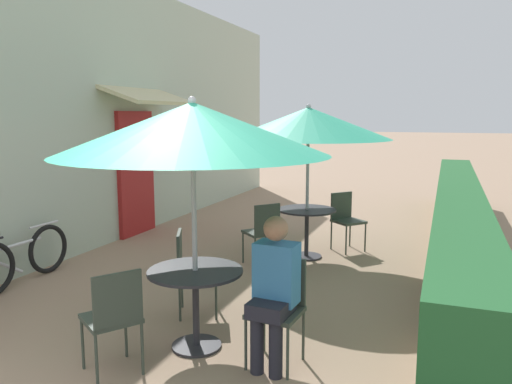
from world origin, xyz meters
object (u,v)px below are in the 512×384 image
at_px(cafe_chair_near_left, 279,302).
at_px(cafe_chair_mid_right, 263,229).
at_px(cafe_chair_mid_left, 345,216).
at_px(patio_umbrella_mid, 308,123).
at_px(bicycle_second, 12,259).
at_px(cafe_chair_near_right, 190,266).
at_px(cafe_chair_near_back, 114,313).
at_px(patio_table_near, 196,290).
at_px(patio_table_mid, 307,221).
at_px(seated_patron_near_left, 274,286).
at_px(patio_umbrella_near, 192,129).

height_order(cafe_chair_near_left, cafe_chair_mid_right, same).
bearing_deg(cafe_chair_near_left, cafe_chair_mid_left, -83.48).
height_order(patio_umbrella_mid, bicycle_second, patio_umbrella_mid).
bearing_deg(cafe_chair_near_right, bicycle_second, -115.81).
relative_size(cafe_chair_near_back, bicycle_second, 0.50).
bearing_deg(patio_umbrella_mid, cafe_chair_near_right, -102.98).
distance_m(patio_table_near, cafe_chair_mid_right, 2.48).
xyz_separation_m(cafe_chair_near_left, patio_table_mid, (-0.60, 3.07, 0.01)).
bearing_deg(patio_table_near, seated_patron_near_left, -6.76).
relative_size(cafe_chair_near_right, patio_umbrella_mid, 0.38).
distance_m(patio_table_near, bicycle_second, 2.88).
height_order(cafe_chair_near_right, patio_table_mid, cafe_chair_near_right).
bearing_deg(patio_table_near, cafe_chair_mid_left, 80.79).
bearing_deg(seated_patron_near_left, patio_umbrella_mid, -75.46).
bearing_deg(seated_patron_near_left, patio_table_near, -2.68).
height_order(patio_table_near, cafe_chair_near_back, cafe_chair_near_back).
relative_size(cafe_chair_mid_left, bicycle_second, 0.50).
distance_m(cafe_chair_near_right, patio_umbrella_mid, 2.88).
distance_m(patio_table_near, patio_umbrella_near, 1.39).
relative_size(patio_table_near, cafe_chair_near_left, 0.96).
height_order(patio_umbrella_near, patio_table_mid, patio_umbrella_near).
xyz_separation_m(patio_table_near, seated_patron_near_left, (0.75, -0.09, 0.16)).
bearing_deg(bicycle_second, patio_table_mid, 41.17).
xyz_separation_m(patio_table_near, patio_umbrella_near, (0.00, 0.00, 1.39)).
bearing_deg(patio_table_near, patio_table_mid, 86.96).
xyz_separation_m(patio_table_mid, cafe_chair_mid_right, (-0.44, -0.62, -0.01)).
bearing_deg(patio_umbrella_near, cafe_chair_mid_right, 96.32).
height_order(patio_table_mid, bicycle_second, bicycle_second).
distance_m(patio_table_near, seated_patron_near_left, 0.77).
height_order(patio_table_near, cafe_chair_mid_right, cafe_chair_mid_right).
bearing_deg(patio_umbrella_near, cafe_chair_near_right, 121.70).
relative_size(cafe_chair_near_back, cafe_chair_mid_left, 1.00).
bearing_deg(patio_umbrella_mid, patio_table_mid, -90.00).
bearing_deg(patio_umbrella_near, patio_table_near, -116.57).
bearing_deg(cafe_chair_near_left, seated_patron_near_left, 90.00).
bearing_deg(patio_table_mid, seated_patron_near_left, -79.54).
bearing_deg(cafe_chair_near_back, cafe_chair_near_right, 35.78).
height_order(patio_table_mid, patio_umbrella_mid, patio_umbrella_mid).
relative_size(cafe_chair_near_left, cafe_chair_mid_left, 1.00).
xyz_separation_m(cafe_chair_near_right, cafe_chair_mid_right, (0.13, 1.82, 0.00)).
height_order(patio_table_near, patio_umbrella_near, patio_umbrella_near).
relative_size(patio_umbrella_near, cafe_chair_near_left, 2.65).
relative_size(cafe_chair_near_left, patio_umbrella_mid, 0.38).
xyz_separation_m(patio_umbrella_near, cafe_chair_mid_right, (-0.27, 2.47, -1.41)).
distance_m(patio_umbrella_near, cafe_chair_near_left, 1.60).
height_order(patio_table_near, patio_umbrella_mid, patio_umbrella_mid).
distance_m(patio_umbrella_near, seated_patron_near_left, 1.45).
bearing_deg(cafe_chair_near_back, patio_table_near, 5.78).
bearing_deg(cafe_chair_mid_left, cafe_chair_mid_right, 5.78).
bearing_deg(patio_table_mid, patio_umbrella_mid, 90.00).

